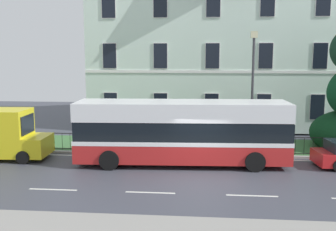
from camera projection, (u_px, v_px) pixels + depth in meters
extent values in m
cube|color=#3F414C|center=(201.00, 180.00, 17.06)|extent=(60.00, 56.00, 0.06)
cube|color=silver|center=(201.00, 158.00, 20.65)|extent=(54.00, 0.14, 0.01)
cube|color=silver|center=(53.00, 189.00, 15.81)|extent=(2.00, 0.12, 0.01)
cube|color=silver|center=(150.00, 192.00, 15.46)|extent=(2.00, 0.12, 0.01)
cube|color=silver|center=(252.00, 196.00, 15.11)|extent=(2.00, 0.12, 0.01)
cube|color=#9E9E99|center=(201.00, 155.00, 21.10)|extent=(57.00, 0.24, 0.12)
cube|color=#3D6C3A|center=(201.00, 146.00, 23.22)|extent=(57.00, 4.06, 0.12)
cube|color=silver|center=(211.00, 53.00, 30.99)|extent=(17.69, 9.72, 11.07)
cube|color=white|center=(212.00, 72.00, 26.38)|extent=(17.69, 0.06, 0.20)
cube|color=#2D333D|center=(211.00, 117.00, 26.84)|extent=(1.10, 0.06, 2.20)
cube|color=white|center=(111.00, 105.00, 27.35)|extent=(1.02, 0.04, 1.78)
cube|color=black|center=(111.00, 105.00, 27.33)|extent=(0.92, 0.03, 1.68)
cube|color=white|center=(161.00, 105.00, 27.04)|extent=(1.02, 0.04, 1.78)
cube|color=black|center=(161.00, 105.00, 27.02)|extent=(0.92, 0.03, 1.68)
cube|color=white|center=(212.00, 106.00, 26.73)|extent=(1.02, 0.04, 1.78)
cube|color=black|center=(212.00, 106.00, 26.71)|extent=(0.92, 0.03, 1.68)
cube|color=white|center=(264.00, 106.00, 26.42)|extent=(1.02, 0.04, 1.78)
cube|color=black|center=(264.00, 106.00, 26.40)|extent=(0.92, 0.03, 1.68)
cube|color=white|center=(317.00, 107.00, 26.10)|extent=(1.02, 0.04, 1.78)
cube|color=black|center=(317.00, 107.00, 26.09)|extent=(0.92, 0.03, 1.68)
cube|color=white|center=(110.00, 56.00, 26.83)|extent=(1.02, 0.04, 1.78)
cube|color=black|center=(110.00, 56.00, 26.81)|extent=(0.92, 0.03, 1.68)
cube|color=white|center=(160.00, 56.00, 26.52)|extent=(1.02, 0.04, 1.78)
cube|color=black|center=(160.00, 56.00, 26.50)|extent=(0.92, 0.03, 1.68)
cube|color=white|center=(212.00, 56.00, 26.21)|extent=(1.02, 0.04, 1.78)
cube|color=black|center=(212.00, 56.00, 26.19)|extent=(0.92, 0.03, 1.68)
cube|color=white|center=(266.00, 56.00, 25.90)|extent=(1.02, 0.04, 1.78)
cube|color=black|center=(266.00, 56.00, 25.88)|extent=(0.92, 0.03, 1.68)
cube|color=white|center=(320.00, 56.00, 25.59)|extent=(1.02, 0.04, 1.78)
cube|color=black|center=(320.00, 56.00, 25.57)|extent=(0.92, 0.03, 1.68)
cube|color=white|center=(108.00, 5.00, 26.31)|extent=(1.02, 0.04, 1.78)
cube|color=black|center=(108.00, 5.00, 26.29)|extent=(0.92, 0.03, 1.68)
cube|color=white|center=(160.00, 5.00, 26.00)|extent=(1.02, 0.04, 1.78)
cube|color=black|center=(160.00, 5.00, 25.98)|extent=(0.92, 0.03, 1.68)
cube|color=white|center=(213.00, 4.00, 25.69)|extent=(1.02, 0.04, 1.78)
cube|color=black|center=(213.00, 4.00, 25.67)|extent=(0.92, 0.03, 1.68)
cube|color=white|center=(268.00, 3.00, 25.38)|extent=(1.02, 0.04, 1.78)
cube|color=black|center=(268.00, 3.00, 25.36)|extent=(0.92, 0.03, 1.68)
cube|color=white|center=(323.00, 3.00, 25.07)|extent=(1.02, 0.04, 1.78)
cube|color=black|center=(323.00, 3.00, 25.05)|extent=(0.92, 0.03, 1.68)
cube|color=black|center=(214.00, 136.00, 21.17)|extent=(17.98, 0.04, 0.04)
cube|color=black|center=(213.00, 151.00, 21.30)|extent=(17.98, 0.04, 0.04)
cylinder|color=black|center=(54.00, 141.00, 22.03)|extent=(0.02, 0.02, 0.95)
cylinder|color=black|center=(62.00, 141.00, 21.99)|extent=(0.02, 0.02, 0.95)
cylinder|color=black|center=(70.00, 142.00, 21.95)|extent=(0.02, 0.02, 0.95)
cylinder|color=black|center=(78.00, 142.00, 21.91)|extent=(0.02, 0.02, 0.95)
cylinder|color=black|center=(86.00, 142.00, 21.87)|extent=(0.02, 0.02, 0.95)
cylinder|color=black|center=(94.00, 142.00, 21.83)|extent=(0.02, 0.02, 0.95)
cylinder|color=black|center=(102.00, 142.00, 21.79)|extent=(0.02, 0.02, 0.95)
cylinder|color=black|center=(110.00, 142.00, 21.75)|extent=(0.02, 0.02, 0.95)
cylinder|color=black|center=(118.00, 143.00, 21.71)|extent=(0.02, 0.02, 0.95)
cylinder|color=black|center=(126.00, 143.00, 21.67)|extent=(0.02, 0.02, 0.95)
cylinder|color=black|center=(135.00, 143.00, 21.63)|extent=(0.02, 0.02, 0.95)
cylinder|color=black|center=(143.00, 143.00, 21.58)|extent=(0.02, 0.02, 0.95)
cylinder|color=black|center=(151.00, 143.00, 21.54)|extent=(0.02, 0.02, 0.95)
cylinder|color=black|center=(159.00, 143.00, 21.50)|extent=(0.02, 0.02, 0.95)
cylinder|color=black|center=(167.00, 144.00, 21.46)|extent=(0.02, 0.02, 0.95)
cylinder|color=black|center=(176.00, 144.00, 21.42)|extent=(0.02, 0.02, 0.95)
cylinder|color=black|center=(184.00, 144.00, 21.38)|extent=(0.02, 0.02, 0.95)
cylinder|color=black|center=(192.00, 144.00, 21.34)|extent=(0.02, 0.02, 0.95)
cylinder|color=black|center=(201.00, 144.00, 21.30)|extent=(0.02, 0.02, 0.95)
cylinder|color=black|center=(209.00, 144.00, 21.26)|extent=(0.02, 0.02, 0.95)
cylinder|color=black|center=(218.00, 145.00, 21.22)|extent=(0.02, 0.02, 0.95)
cylinder|color=black|center=(226.00, 145.00, 21.18)|extent=(0.02, 0.02, 0.95)
cylinder|color=black|center=(235.00, 145.00, 21.14)|extent=(0.02, 0.02, 0.95)
cylinder|color=black|center=(243.00, 145.00, 21.10)|extent=(0.02, 0.02, 0.95)
cylinder|color=black|center=(252.00, 145.00, 21.06)|extent=(0.02, 0.02, 0.95)
cylinder|color=black|center=(261.00, 145.00, 21.02)|extent=(0.02, 0.02, 0.95)
cylinder|color=black|center=(269.00, 146.00, 20.98)|extent=(0.02, 0.02, 0.95)
cylinder|color=black|center=(278.00, 146.00, 20.94)|extent=(0.02, 0.02, 0.95)
cylinder|color=black|center=(287.00, 146.00, 20.90)|extent=(0.02, 0.02, 0.95)
cylinder|color=black|center=(295.00, 146.00, 20.86)|extent=(0.02, 0.02, 0.95)
cylinder|color=black|center=(304.00, 146.00, 20.82)|extent=(0.02, 0.02, 0.95)
cylinder|color=black|center=(313.00, 146.00, 20.78)|extent=(0.02, 0.02, 0.95)
cylinder|color=black|center=(322.00, 147.00, 20.73)|extent=(0.02, 0.02, 0.95)
cylinder|color=black|center=(331.00, 147.00, 20.69)|extent=(0.02, 0.02, 0.95)
cube|color=red|center=(182.00, 149.00, 19.49)|extent=(10.55, 3.02, 1.05)
cube|color=white|center=(182.00, 139.00, 19.42)|extent=(10.57, 3.04, 0.20)
cube|color=black|center=(182.00, 129.00, 19.34)|extent=(10.47, 2.98, 0.99)
cube|color=silver|center=(182.00, 110.00, 19.20)|extent=(10.55, 3.02, 0.87)
cube|color=black|center=(288.00, 131.00, 19.13)|extent=(0.16, 2.12, 0.91)
cube|color=black|center=(289.00, 112.00, 18.99)|extent=(0.15, 1.82, 0.56)
cylinder|color=silver|center=(283.00, 152.00, 20.12)|extent=(0.05, 0.20, 0.20)
cylinder|color=silver|center=(291.00, 160.00, 18.52)|extent=(0.05, 0.20, 0.20)
cylinder|color=black|center=(247.00, 149.00, 20.60)|extent=(0.97, 0.35, 0.96)
cylinder|color=black|center=(255.00, 162.00, 18.20)|extent=(0.97, 0.35, 0.96)
cylinder|color=black|center=(118.00, 148.00, 20.88)|extent=(0.97, 0.35, 0.96)
cylinder|color=black|center=(109.00, 160.00, 18.48)|extent=(0.97, 0.35, 0.96)
cube|color=gold|center=(38.00, 145.00, 20.42)|extent=(1.15, 2.10, 1.01)
cube|color=black|center=(28.00, 124.00, 20.27)|extent=(0.14, 1.64, 0.98)
cylinder|color=black|center=(38.00, 148.00, 21.47)|extent=(0.69, 0.25, 0.68)
cylinder|color=black|center=(23.00, 157.00, 19.52)|extent=(0.69, 0.25, 0.68)
cylinder|color=black|center=(325.00, 157.00, 19.76)|extent=(0.61, 0.24, 0.60)
cylinder|color=#333338|center=(252.00, 95.00, 21.44)|extent=(0.14, 0.14, 6.23)
cube|color=beige|center=(254.00, 35.00, 20.94)|extent=(0.36, 0.24, 0.36)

